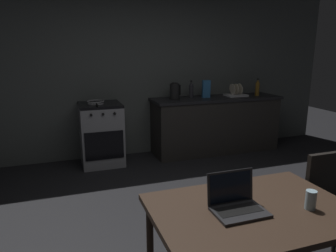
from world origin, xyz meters
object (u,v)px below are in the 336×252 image
at_px(laptop, 237,204).
at_px(electric_kettle, 175,91).
at_px(dish_rack, 236,93).
at_px(bottle, 257,87).
at_px(stove_oven, 101,134).
at_px(drinking_glass, 311,200).
at_px(cereal_box, 206,89).
at_px(dining_table, 252,218).
at_px(chair, 334,203).
at_px(frying_pan, 96,102).
at_px(bottle_b, 191,90).

distance_m(laptop, electric_kettle, 3.15).
bearing_deg(dish_rack, bottle, -7.46).
relative_size(stove_oven, drinking_glass, 7.58).
distance_m(laptop, cereal_box, 3.34).
xyz_separation_m(laptop, dish_rack, (1.81, 3.06, 0.21)).
height_order(dining_table, chair, chair).
bearing_deg(chair, cereal_box, 80.17).
bearing_deg(laptop, frying_pan, 108.74).
height_order(cereal_box, bottle_b, cereal_box).
distance_m(frying_pan, dish_rack, 2.31).
xyz_separation_m(chair, laptop, (-0.96, -0.15, 0.24)).
distance_m(electric_kettle, dish_rack, 1.10).
xyz_separation_m(stove_oven, chair, (1.41, -2.91, 0.07)).
xyz_separation_m(stove_oven, bottle, (2.64, -0.05, 0.60)).
relative_size(cereal_box, bottle_b, 1.01).
bearing_deg(dining_table, chair, 10.42).
bearing_deg(stove_oven, laptop, -81.79).
distance_m(chair, electric_kettle, 2.97).
bearing_deg(frying_pan, chair, -63.05).
xyz_separation_m(bottle, cereal_box, (-0.92, 0.07, 0.01)).
xyz_separation_m(frying_pan, cereal_box, (1.77, 0.05, 0.12)).
bearing_deg(dining_table, laptop, 176.14).
height_order(electric_kettle, frying_pan, electric_kettle).
xyz_separation_m(frying_pan, bottle_b, (1.53, 0.11, 0.11)).
height_order(chair, laptop, laptop).
bearing_deg(electric_kettle, bottle_b, 14.23).
xyz_separation_m(bottle, frying_pan, (-2.70, 0.02, -0.11)).
bearing_deg(bottle_b, electric_kettle, -165.77).
bearing_deg(cereal_box, frying_pan, -178.42).
relative_size(chair, cereal_box, 3.20).
height_order(electric_kettle, dish_rack, electric_kettle).
bearing_deg(cereal_box, bottle, -4.33).
xyz_separation_m(bottle, drinking_glass, (-1.75, -3.14, -0.28)).
bearing_deg(bottle_b, laptop, -108.20).
relative_size(dining_table, dish_rack, 3.71).
distance_m(electric_kettle, bottle, 1.48).
distance_m(drinking_glass, cereal_box, 3.33).
height_order(stove_oven, laptop, laptop).
relative_size(stove_oven, cereal_box, 3.26).
bearing_deg(dining_table, dish_rack, 61.01).
distance_m(stove_oven, drinking_glass, 3.32).
height_order(dining_table, electric_kettle, electric_kettle).
bearing_deg(frying_pan, electric_kettle, 1.36).
xyz_separation_m(dining_table, chair, (0.85, 0.16, -0.12)).
bearing_deg(bottle, frying_pan, 179.55).
relative_size(bottle, drinking_glass, 2.37).
bearing_deg(laptop, cereal_box, 76.92).
bearing_deg(frying_pan, dish_rack, 0.71).
relative_size(electric_kettle, bottle_b, 0.95).
distance_m(dining_table, bottle, 3.69).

